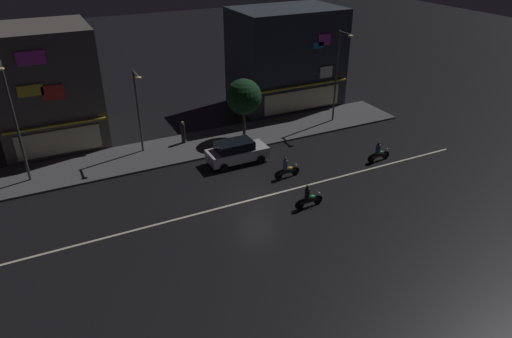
{
  "coord_description": "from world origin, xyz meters",
  "views": [
    {
      "loc": [
        -10.96,
        -22.02,
        15.1
      ],
      "look_at": [
        0.55,
        1.19,
        1.39
      ],
      "focal_mm": 32.54,
      "sensor_mm": 36.0,
      "label": 1
    }
  ],
  "objects_px": {
    "pedestrian_on_sidewalk": "(183,133)",
    "parked_car_near_kerb": "(237,152)",
    "motorcycle_opposite_lane": "(379,153)",
    "motorcycle_lead": "(308,198)",
    "streetlamp_east": "(338,70)",
    "traffic_cone": "(230,155)",
    "streetlamp_west": "(13,115)",
    "streetlamp_mid": "(138,105)",
    "motorcycle_following": "(286,169)"
  },
  "relations": [
    {
      "from": "pedestrian_on_sidewalk",
      "to": "parked_car_near_kerb",
      "type": "xyz_separation_m",
      "value": [
        2.38,
        -4.68,
        -0.09
      ]
    },
    {
      "from": "streetlamp_mid",
      "to": "motorcycle_opposite_lane",
      "type": "distance_m",
      "value": 17.43
    },
    {
      "from": "pedestrian_on_sidewalk",
      "to": "motorcycle_lead",
      "type": "distance_m",
      "value": 12.53
    },
    {
      "from": "pedestrian_on_sidewalk",
      "to": "motorcycle_lead",
      "type": "relative_size",
      "value": 0.92
    },
    {
      "from": "motorcycle_lead",
      "to": "streetlamp_mid",
      "type": "bearing_deg",
      "value": -58.74
    },
    {
      "from": "streetlamp_east",
      "to": "pedestrian_on_sidewalk",
      "type": "relative_size",
      "value": 4.32
    },
    {
      "from": "motorcycle_lead",
      "to": "motorcycle_opposite_lane",
      "type": "xyz_separation_m",
      "value": [
        7.78,
        3.0,
        0.0
      ]
    },
    {
      "from": "streetlamp_west",
      "to": "parked_car_near_kerb",
      "type": "bearing_deg",
      "value": -14.12
    },
    {
      "from": "streetlamp_west",
      "to": "motorcycle_following",
      "type": "xyz_separation_m",
      "value": [
        15.46,
        -6.83,
        -4.15
      ]
    },
    {
      "from": "streetlamp_east",
      "to": "motorcycle_following",
      "type": "xyz_separation_m",
      "value": [
        -8.54,
        -6.7,
        -3.94
      ]
    },
    {
      "from": "parked_car_near_kerb",
      "to": "traffic_cone",
      "type": "distance_m",
      "value": 1.07
    },
    {
      "from": "streetlamp_west",
      "to": "motorcycle_lead",
      "type": "height_order",
      "value": "streetlamp_west"
    },
    {
      "from": "pedestrian_on_sidewalk",
      "to": "traffic_cone",
      "type": "xyz_separation_m",
      "value": [
        2.22,
        -3.81,
        -0.69
      ]
    },
    {
      "from": "parked_car_near_kerb",
      "to": "motorcycle_opposite_lane",
      "type": "bearing_deg",
      "value": -24.75
    },
    {
      "from": "streetlamp_mid",
      "to": "parked_car_near_kerb",
      "type": "height_order",
      "value": "streetlamp_mid"
    },
    {
      "from": "streetlamp_west",
      "to": "motorcycle_following",
      "type": "distance_m",
      "value": 17.4
    },
    {
      "from": "motorcycle_opposite_lane",
      "to": "traffic_cone",
      "type": "xyz_separation_m",
      "value": [
        -9.38,
        5.12,
        -0.36
      ]
    },
    {
      "from": "streetlamp_west",
      "to": "motorcycle_opposite_lane",
      "type": "height_order",
      "value": "streetlamp_west"
    },
    {
      "from": "motorcycle_lead",
      "to": "traffic_cone",
      "type": "distance_m",
      "value": 8.29
    },
    {
      "from": "streetlamp_mid",
      "to": "pedestrian_on_sidewalk",
      "type": "xyz_separation_m",
      "value": [
        3.19,
        0.27,
        -2.86
      ]
    },
    {
      "from": "streetlamp_east",
      "to": "motorcycle_lead",
      "type": "bearing_deg",
      "value": -131.23
    },
    {
      "from": "motorcycle_opposite_lane",
      "to": "motorcycle_lead",
      "type": "bearing_deg",
      "value": -157.73
    },
    {
      "from": "parked_car_near_kerb",
      "to": "motorcycle_lead",
      "type": "bearing_deg",
      "value": -78.79
    },
    {
      "from": "traffic_cone",
      "to": "motorcycle_following",
      "type": "bearing_deg",
      "value": -62.63
    },
    {
      "from": "streetlamp_east",
      "to": "motorcycle_lead",
      "type": "relative_size",
      "value": 3.98
    },
    {
      "from": "streetlamp_east",
      "to": "motorcycle_following",
      "type": "bearing_deg",
      "value": -141.88
    },
    {
      "from": "traffic_cone",
      "to": "pedestrian_on_sidewalk",
      "type": "bearing_deg",
      "value": 120.26
    },
    {
      "from": "parked_car_near_kerb",
      "to": "traffic_cone",
      "type": "height_order",
      "value": "parked_car_near_kerb"
    },
    {
      "from": "parked_car_near_kerb",
      "to": "motorcycle_following",
      "type": "xyz_separation_m",
      "value": [
        2.09,
        -3.47,
        -0.24
      ]
    },
    {
      "from": "streetlamp_mid",
      "to": "streetlamp_east",
      "type": "bearing_deg",
      "value": -4.18
    },
    {
      "from": "streetlamp_east",
      "to": "motorcycle_lead",
      "type": "xyz_separation_m",
      "value": [
        -9.19,
        -10.48,
        -3.94
      ]
    },
    {
      "from": "motorcycle_following",
      "to": "traffic_cone",
      "type": "height_order",
      "value": "motorcycle_following"
    },
    {
      "from": "motorcycle_following",
      "to": "motorcycle_opposite_lane",
      "type": "relative_size",
      "value": 1.0
    },
    {
      "from": "pedestrian_on_sidewalk",
      "to": "motorcycle_lead",
      "type": "bearing_deg",
      "value": -109.34
    },
    {
      "from": "streetlamp_west",
      "to": "streetlamp_east",
      "type": "relative_size",
      "value": 1.05
    },
    {
      "from": "streetlamp_mid",
      "to": "streetlamp_east",
      "type": "xyz_separation_m",
      "value": [
        16.19,
        -1.18,
        0.75
      ]
    },
    {
      "from": "pedestrian_on_sidewalk",
      "to": "parked_car_near_kerb",
      "type": "height_order",
      "value": "pedestrian_on_sidewalk"
    },
    {
      "from": "streetlamp_west",
      "to": "pedestrian_on_sidewalk",
      "type": "distance_m",
      "value": 11.71
    },
    {
      "from": "parked_car_near_kerb",
      "to": "motorcycle_lead",
      "type": "height_order",
      "value": "parked_car_near_kerb"
    },
    {
      "from": "streetlamp_east",
      "to": "parked_car_near_kerb",
      "type": "relative_size",
      "value": 1.76
    },
    {
      "from": "streetlamp_east",
      "to": "traffic_cone",
      "type": "relative_size",
      "value": 13.76
    },
    {
      "from": "streetlamp_west",
      "to": "streetlamp_east",
      "type": "height_order",
      "value": "streetlamp_west"
    },
    {
      "from": "parked_car_near_kerb",
      "to": "motorcycle_following",
      "type": "bearing_deg",
      "value": -58.94
    },
    {
      "from": "traffic_cone",
      "to": "motorcycle_lead",
      "type": "bearing_deg",
      "value": -78.89
    },
    {
      "from": "streetlamp_mid",
      "to": "parked_car_near_kerb",
      "type": "bearing_deg",
      "value": -38.4
    },
    {
      "from": "motorcycle_following",
      "to": "streetlamp_west",
      "type": "bearing_deg",
      "value": 153.38
    },
    {
      "from": "streetlamp_west",
      "to": "streetlamp_east",
      "type": "distance_m",
      "value": 24.0
    },
    {
      "from": "parked_car_near_kerb",
      "to": "motorcycle_opposite_lane",
      "type": "relative_size",
      "value": 2.26
    },
    {
      "from": "streetlamp_east",
      "to": "pedestrian_on_sidewalk",
      "type": "height_order",
      "value": "streetlamp_east"
    },
    {
      "from": "streetlamp_east",
      "to": "motorcycle_opposite_lane",
      "type": "distance_m",
      "value": 8.57
    }
  ]
}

